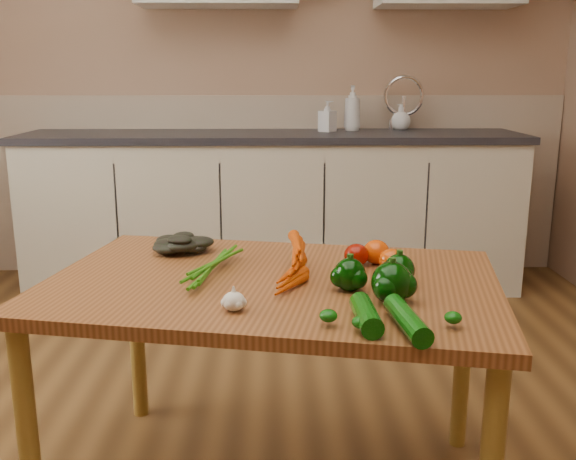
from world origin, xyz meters
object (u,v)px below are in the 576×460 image
(garlic_bulb, at_px, (234,301))
(carrot_bunch, at_px, (268,266))
(table, at_px, (272,304))
(zucchini_a, at_px, (407,320))
(tomato_a, at_px, (356,255))
(tomato_b, at_px, (376,252))
(soap_bottle_c, at_px, (401,117))
(soap_bottle_b, at_px, (327,116))
(leafy_greens, at_px, (182,239))
(pepper_a, at_px, (350,275))
(pepper_c, at_px, (392,283))
(zucchini_b, at_px, (366,315))
(pepper_b, at_px, (399,270))
(soap_bottle_a, at_px, (352,108))
(tomato_c, at_px, (392,260))

(garlic_bulb, bearing_deg, carrot_bunch, 73.26)
(table, relative_size, zucchini_a, 6.47)
(tomato_a, bearing_deg, tomato_b, 20.46)
(table, bearing_deg, carrot_bunch, 136.09)
(garlic_bulb, distance_m, tomato_a, 0.50)
(soap_bottle_c, height_order, zucchini_a, soap_bottle_c)
(soap_bottle_b, xyz_separation_m, leafy_greens, (-0.61, -1.76, -0.28))
(pepper_a, distance_m, pepper_c, 0.13)
(pepper_c, bearing_deg, zucchini_a, -88.85)
(soap_bottle_c, xyz_separation_m, zucchini_b, (-0.55, -2.50, -0.28))
(leafy_greens, distance_m, zucchini_a, 0.89)
(table, xyz_separation_m, tomato_b, (0.31, 0.14, 0.11))
(soap_bottle_c, relative_size, pepper_c, 1.45)
(pepper_b, height_order, tomato_b, pepper_b)
(soap_bottle_b, bearing_deg, table, -148.30)
(leafy_greens, height_order, pepper_a, leafy_greens)
(soap_bottle_a, bearing_deg, zucchini_b, 100.39)
(table, distance_m, garlic_bulb, 0.28)
(soap_bottle_a, distance_m, pepper_b, 2.20)
(soap_bottle_b, bearing_deg, tomato_b, -139.59)
(leafy_greens, height_order, tomato_b, leafy_greens)
(soap_bottle_c, height_order, tomato_b, soap_bottle_c)
(soap_bottle_c, bearing_deg, leafy_greens, 17.69)
(soap_bottle_b, xyz_separation_m, tomato_b, (-0.00, -1.90, -0.28))
(leafy_greens, relative_size, tomato_a, 2.41)
(soap_bottle_b, relative_size, leafy_greens, 1.00)
(pepper_b, bearing_deg, zucchini_b, -114.32)
(garlic_bulb, xyz_separation_m, pepper_a, (0.30, 0.15, 0.02))
(garlic_bulb, xyz_separation_m, pepper_c, (0.39, 0.05, 0.03))
(soap_bottle_b, relative_size, zucchini_a, 0.83)
(table, xyz_separation_m, pepper_b, (0.34, -0.06, 0.12))
(pepper_a, bearing_deg, tomato_c, 48.79)
(soap_bottle_a, xyz_separation_m, tomato_a, (-0.22, -1.99, -0.33))
(soap_bottle_c, distance_m, garlic_bulb, 2.56)
(tomato_b, bearing_deg, soap_bottle_c, 77.37)
(soap_bottle_b, bearing_deg, pepper_b, -138.79)
(pepper_a, bearing_deg, zucchini_b, -87.91)
(table, height_order, zucchini_a, zucchini_a)
(pepper_a, xyz_separation_m, zucchini_a, (0.10, -0.28, -0.02))
(pepper_c, relative_size, tomato_a, 1.39)
(soap_bottle_a, distance_m, tomato_c, 2.08)
(pepper_a, distance_m, zucchini_a, 0.29)
(pepper_a, bearing_deg, soap_bottle_a, 83.29)
(pepper_a, xyz_separation_m, pepper_c, (0.09, -0.09, 0.01))
(tomato_a, bearing_deg, tomato_c, -32.53)
(pepper_c, bearing_deg, zucchini_b, -118.94)
(tomato_a, bearing_deg, pepper_c, -81.21)
(soap_bottle_a, relative_size, tomato_a, 3.56)
(soap_bottle_a, xyz_separation_m, leafy_greens, (-0.76, -1.82, -0.32))
(soap_bottle_b, xyz_separation_m, tomato_c, (0.03, -1.99, -0.29))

